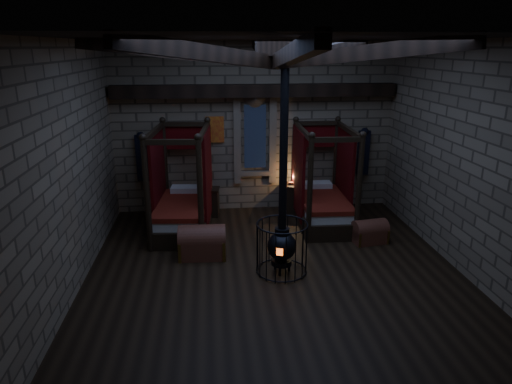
{
  "coord_description": "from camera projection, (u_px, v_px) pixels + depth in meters",
  "views": [
    {
      "loc": [
        -1.15,
        -7.82,
        4.07
      ],
      "look_at": [
        -0.27,
        0.6,
        1.36
      ],
      "focal_mm": 32.0,
      "sensor_mm": 36.0,
      "label": 1
    }
  ],
  "objects": [
    {
      "name": "room",
      "position": [
        275.0,
        67.0,
        7.71
      ],
      "size": [
        7.02,
        7.02,
        4.29
      ],
      "color": "black",
      "rests_on": "ground"
    },
    {
      "name": "nightstand_right",
      "position": [
        292.0,
        198.0,
        11.64
      ],
      "size": [
        0.55,
        0.53,
        0.8
      ],
      "rotation": [
        0.0,
        0.0,
        -0.24
      ],
      "color": "black",
      "rests_on": "ground"
    },
    {
      "name": "trunk_right",
      "position": [
        370.0,
        232.0,
        9.87
      ],
      "size": [
        0.78,
        0.56,
        0.53
      ],
      "rotation": [
        0.0,
        0.0,
        0.15
      ],
      "color": "brown",
      "rests_on": "ground"
    },
    {
      "name": "bed_left",
      "position": [
        183.0,
        206.0,
        10.46
      ],
      "size": [
        1.38,
        2.35,
        2.35
      ],
      "rotation": [
        0.0,
        0.0,
        -0.09
      ],
      "color": "black",
      "rests_on": "ground"
    },
    {
      "name": "bed_right",
      "position": [
        322.0,
        200.0,
        10.86
      ],
      "size": [
        1.24,
        2.25,
        2.31
      ],
      "rotation": [
        0.0,
        0.0,
        -0.03
      ],
      "color": "black",
      "rests_on": "ground"
    },
    {
      "name": "stove",
      "position": [
        282.0,
        243.0,
        8.44
      ],
      "size": [
        0.96,
        0.96,
        4.05
      ],
      "rotation": [
        0.0,
        0.0,
        -0.34
      ],
      "color": "black",
      "rests_on": "ground"
    },
    {
      "name": "nightstand_left",
      "position": [
        211.0,
        202.0,
        11.4
      ],
      "size": [
        0.5,
        0.48,
        0.87
      ],
      "rotation": [
        0.0,
        0.0,
        -0.14
      ],
      "color": "black",
      "rests_on": "ground"
    },
    {
      "name": "trunk_left",
      "position": [
        202.0,
        242.0,
        9.17
      ],
      "size": [
        0.96,
        0.63,
        0.69
      ],
      "rotation": [
        0.0,
        0.0,
        -0.04
      ],
      "color": "brown",
      "rests_on": "ground"
    }
  ]
}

